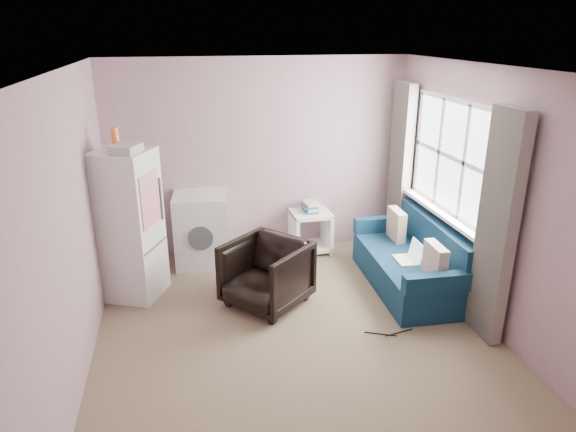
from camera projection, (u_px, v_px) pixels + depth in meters
name	position (u px, v px, depth m)	size (l,w,h in m)	color
room	(298.00, 212.00, 4.61)	(3.84, 4.24, 2.54)	#816E54
armchair	(266.00, 271.00, 5.43)	(0.77, 0.72, 0.79)	black
fridge	(129.00, 225.00, 5.48)	(0.74, 0.74, 1.87)	silver
washing_machine	(201.00, 227.00, 6.39)	(0.69, 0.69, 0.91)	silver
side_table	(310.00, 228.00, 6.79)	(0.52, 0.52, 0.69)	white
sofa	(413.00, 263.00, 5.85)	(0.85, 1.77, 0.78)	navy
window_dressing	(440.00, 193.00, 5.64)	(0.17, 2.62, 2.18)	white
floor_cables	(390.00, 333.00, 5.01)	(0.49, 0.14, 0.01)	black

